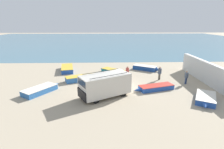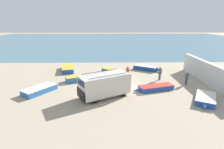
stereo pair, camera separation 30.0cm
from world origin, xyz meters
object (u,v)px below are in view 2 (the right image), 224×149
fishing_rowboat_4 (205,99)px  fishing_rowboat_2 (146,68)px  fisherman_0 (160,72)px  parked_van (104,85)px  fisherman_1 (187,77)px  fishing_rowboat_1 (68,68)px  fishing_rowboat_0 (41,89)px  fishing_rowboat_6 (83,78)px  fishing_rowboat_3 (155,88)px  fisherman_2 (128,71)px  fishing_rowboat_5 (113,71)px

fishing_rowboat_4 → fishing_rowboat_2: bearing=-133.8°
fisherman_0 → fishing_rowboat_2: bearing=159.7°
parked_van → fishing_rowboat_4: parked_van is taller
fisherman_1 → fishing_rowboat_1: bearing=35.3°
fishing_rowboat_0 → fisherman_0: fisherman_0 is taller
fishing_rowboat_1 → fishing_rowboat_2: 12.12m
fishing_rowboat_1 → fisherman_1: 16.88m
fishing_rowboat_0 → fishing_rowboat_4: 16.53m
fishing_rowboat_6 → fisherman_0: (9.82, -0.07, 0.71)m
fishing_rowboat_1 → fishing_rowboat_6: bearing=-160.3°
fishing_rowboat_3 → fisherman_2: size_ratio=2.92×
fisherman_1 → fishing_rowboat_4: bearing=145.8°
fisherman_2 → fishing_rowboat_2: bearing=29.1°
fishing_rowboat_2 → fishing_rowboat_3: 8.17m
parked_van → fishing_rowboat_3: 5.80m
fishing_rowboat_3 → fishing_rowboat_5: bearing=-71.3°
fishing_rowboat_1 → fishing_rowboat_0: bearing=161.3°
fishing_rowboat_1 → fishing_rowboat_4: 19.06m
fishing_rowboat_2 → fishing_rowboat_6: size_ratio=0.88×
fishing_rowboat_2 → fishing_rowboat_6: fishing_rowboat_2 is taller
fishing_rowboat_4 → fishing_rowboat_5: bearing=-108.0°
parked_van → fishing_rowboat_2: size_ratio=1.29×
fishing_rowboat_0 → fishing_rowboat_6: 5.50m
fisherman_1 → fishing_rowboat_2: bearing=-3.7°
fishing_rowboat_1 → fishing_rowboat_4: (15.37, -11.28, -0.06)m
fishing_rowboat_0 → fishing_rowboat_1: (0.95, 8.62, 0.04)m
fisherman_1 → fisherman_2: fisherman_1 is taller
fishing_rowboat_3 → fisherman_0: bearing=-129.6°
fishing_rowboat_3 → fishing_rowboat_6: 9.05m
fishing_rowboat_1 → fishing_rowboat_6: 5.66m
fisherman_0 → fishing_rowboat_1: bearing=-139.6°
fishing_rowboat_4 → fishing_rowboat_5: 12.70m
fishing_rowboat_5 → fisherman_2: 3.01m
fishing_rowboat_0 → fisherman_2: fisherman_2 is taller
fisherman_0 → fishing_rowboat_0: bearing=-103.6°
fishing_rowboat_1 → fishing_rowboat_2: bearing=-103.0°
fishing_rowboat_6 → fisherman_2: fisherman_2 is taller
fishing_rowboat_2 → fishing_rowboat_1: bearing=-149.0°
parked_van → fishing_rowboat_5: (0.98, 8.02, -0.93)m
fisherman_0 → fisherman_1: size_ratio=1.06×
parked_van → fishing_rowboat_4: (9.48, -1.41, -0.98)m
fishing_rowboat_1 → parked_van: bearing=-161.6°
fishing_rowboat_0 → fisherman_1: (16.50, 2.09, 0.68)m
fishing_rowboat_3 → fisherman_0: (1.46, 3.40, 0.78)m
fisherman_2 → fishing_rowboat_6: bearing=166.3°
fishing_rowboat_5 → fishing_rowboat_1: bearing=25.1°
fishing_rowboat_1 → fishing_rowboat_5: fishing_rowboat_1 is taller
fishing_rowboat_0 → fisherman_0: size_ratio=2.35×
fishing_rowboat_4 → parked_van: bearing=-68.5°
fishing_rowboat_0 → fisherman_2: size_ratio=2.53×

